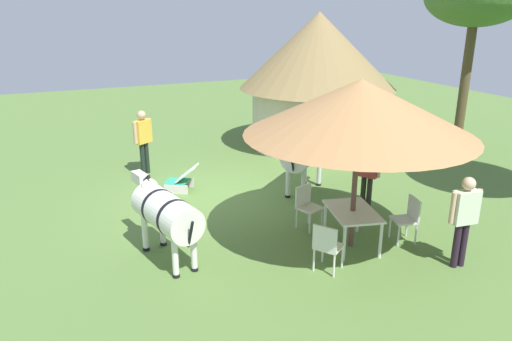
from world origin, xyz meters
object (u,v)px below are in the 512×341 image
(patio_dining_table, at_px, (352,215))
(zebra_nearest_camera, at_px, (165,212))
(patio_chair_near_hut, at_px, (307,204))
(striped_lounge_chair, at_px, (181,180))
(zebra_by_umbrella, at_px, (306,151))
(patio_chair_west_end, at_px, (408,216))
(guest_beside_umbrella, at_px, (464,214))
(thatched_hut, at_px, (317,75))
(guest_behind_table, at_px, (368,169))
(shade_umbrella, at_px, (360,107))
(patio_chair_east_end, at_px, (327,245))
(standing_watcher, at_px, (143,136))

(patio_dining_table, bearing_deg, zebra_nearest_camera, -105.22)
(patio_chair_near_hut, bearing_deg, zebra_nearest_camera, -15.80)
(striped_lounge_chair, relative_size, zebra_by_umbrella, 0.53)
(patio_chair_west_end, height_order, guest_beside_umbrella, guest_beside_umbrella)
(thatched_hut, height_order, guest_behind_table, thatched_hut)
(patio_dining_table, relative_size, guest_behind_table, 0.86)
(thatched_hut, distance_m, guest_behind_table, 5.57)
(patio_chair_west_end, bearing_deg, shade_umbrella, 90.00)
(thatched_hut, relative_size, guest_beside_umbrella, 2.93)
(patio_chair_east_end, bearing_deg, patio_dining_table, 90.00)
(patio_chair_west_end, relative_size, standing_watcher, 0.51)
(patio_dining_table, distance_m, zebra_by_umbrella, 3.04)
(thatched_hut, height_order, standing_watcher, thatched_hut)
(guest_behind_table, distance_m, striped_lounge_chair, 4.59)
(guest_behind_table, xyz_separation_m, zebra_by_umbrella, (-1.64, -0.66, 0.06))
(zebra_by_umbrella, bearing_deg, zebra_nearest_camera, -102.46)
(patio_dining_table, relative_size, zebra_nearest_camera, 0.62)
(patio_dining_table, distance_m, patio_chair_east_end, 1.16)
(thatched_hut, relative_size, shade_umbrella, 1.19)
(striped_lounge_chair, bearing_deg, standing_watcher, 52.19)
(zebra_nearest_camera, bearing_deg, zebra_by_umbrella, 14.07)
(patio_dining_table, distance_m, patio_chair_near_hut, 1.16)
(patio_chair_near_hut, height_order, striped_lounge_chair, patio_chair_near_hut)
(patio_chair_near_hut, relative_size, patio_chair_east_end, 1.00)
(shade_umbrella, bearing_deg, patio_chair_near_hut, -160.91)
(patio_chair_west_end, relative_size, zebra_by_umbrella, 0.50)
(shade_umbrella, xyz_separation_m, guest_behind_table, (-1.31, 1.28, -1.74))
(thatched_hut, distance_m, patio_chair_east_end, 8.30)
(patio_dining_table, distance_m, standing_watcher, 6.49)
(patio_dining_table, relative_size, zebra_by_umbrella, 0.77)
(patio_chair_west_end, height_order, patio_chair_near_hut, same)
(standing_watcher, bearing_deg, zebra_nearest_camera, 49.45)
(patio_chair_near_hut, height_order, standing_watcher, standing_watcher)
(shade_umbrella, xyz_separation_m, zebra_by_umbrella, (-2.95, 0.63, -1.68))
(striped_lounge_chair, distance_m, zebra_nearest_camera, 3.58)
(patio_chair_east_end, bearing_deg, patio_chair_near_hut, 127.57)
(striped_lounge_chair, bearing_deg, thatched_hut, -33.35)
(patio_chair_east_end, xyz_separation_m, striped_lounge_chair, (-4.87, -1.24, -0.26))
(shade_umbrella, relative_size, patio_chair_near_hut, 4.62)
(guest_behind_table, bearing_deg, patio_dining_table, 105.22)
(patio_chair_west_end, bearing_deg, zebra_nearest_camera, 88.78)
(patio_dining_table, height_order, zebra_by_umbrella, zebra_by_umbrella)
(guest_behind_table, height_order, zebra_by_umbrella, guest_behind_table)
(thatched_hut, height_order, patio_chair_near_hut, thatched_hut)
(standing_watcher, xyz_separation_m, zebra_by_umbrella, (2.92, 3.38, -0.03))
(guest_beside_umbrella, height_order, striped_lounge_chair, guest_beside_umbrella)
(thatched_hut, bearing_deg, patio_chair_near_hut, -31.95)
(patio_chair_east_end, height_order, zebra_by_umbrella, zebra_by_umbrella)
(shade_umbrella, height_order, striped_lounge_chair, shade_umbrella)
(shade_umbrella, xyz_separation_m, patio_chair_west_end, (0.27, 1.12, -2.19))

